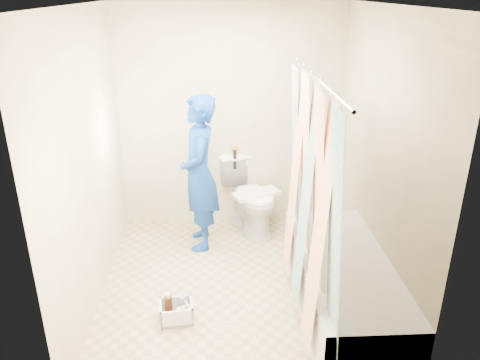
{
  "coord_description": "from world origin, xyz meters",
  "views": [
    {
      "loc": [
        -0.15,
        -3.58,
        2.52
      ],
      "look_at": [
        0.05,
        0.44,
        0.85
      ],
      "focal_mm": 35.0,
      "sensor_mm": 36.0,
      "label": 1
    }
  ],
  "objects_px": {
    "bathtub": "(343,284)",
    "plumber": "(199,174)",
    "toilet": "(251,195)",
    "cleaning_caddy": "(178,312)"
  },
  "relations": [
    {
      "from": "bathtub",
      "to": "plumber",
      "type": "xyz_separation_m",
      "value": [
        -1.19,
        1.18,
        0.53
      ]
    },
    {
      "from": "toilet",
      "to": "plumber",
      "type": "xyz_separation_m",
      "value": [
        -0.54,
        -0.32,
        0.39
      ]
    },
    {
      "from": "toilet",
      "to": "plumber",
      "type": "relative_size",
      "value": 0.51
    },
    {
      "from": "plumber",
      "to": "cleaning_caddy",
      "type": "bearing_deg",
      "value": -12.51
    },
    {
      "from": "toilet",
      "to": "cleaning_caddy",
      "type": "height_order",
      "value": "toilet"
    },
    {
      "from": "bathtub",
      "to": "cleaning_caddy",
      "type": "xyz_separation_m",
      "value": [
        -1.35,
        -0.04,
        -0.19
      ]
    },
    {
      "from": "toilet",
      "to": "bathtub",
      "type": "bearing_deg",
      "value": -90.68
    },
    {
      "from": "bathtub",
      "to": "cleaning_caddy",
      "type": "bearing_deg",
      "value": -178.31
    },
    {
      "from": "bathtub",
      "to": "toilet",
      "type": "bearing_deg",
      "value": 113.29
    },
    {
      "from": "toilet",
      "to": "cleaning_caddy",
      "type": "bearing_deg",
      "value": -138.47
    }
  ]
}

